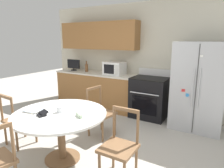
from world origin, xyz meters
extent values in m
plane|color=#B2ADA3|center=(0.00, 0.00, 0.00)|extent=(14.00, 14.00, 0.00)
cube|color=beige|center=(0.00, 2.65, 1.30)|extent=(5.20, 0.10, 2.60)
cube|color=#936033|center=(-1.10, 2.43, 1.84)|extent=(2.19, 0.34, 0.68)
cube|color=#936033|center=(-1.10, 2.29, 0.43)|extent=(2.19, 0.62, 0.86)
cube|color=beige|center=(-1.10, 2.29, 0.88)|extent=(2.21, 0.64, 0.03)
cube|color=#B2B5BA|center=(1.41, 2.21, 0.86)|extent=(0.95, 0.74, 1.71)
cube|color=#333333|center=(1.41, 1.83, 0.86)|extent=(0.01, 0.01, 1.64)
cylinder|color=silver|center=(1.36, 1.82, 0.90)|extent=(0.02, 0.02, 0.72)
cylinder|color=silver|center=(1.46, 1.82, 0.90)|extent=(0.02, 0.02, 0.72)
cube|color=#338CD8|center=(1.28, 1.83, 0.75)|extent=(0.06, 0.02, 0.05)
cube|color=red|center=(1.20, 1.83, 0.83)|extent=(0.06, 0.02, 0.05)
cube|color=white|center=(1.45, 1.83, 1.47)|extent=(0.05, 0.02, 0.04)
cube|color=#338CD8|center=(1.27, 1.83, 0.73)|extent=(0.04, 0.01, 0.03)
cube|color=black|center=(0.40, 2.26, 0.45)|extent=(0.78, 0.64, 0.90)
cube|color=black|center=(0.40, 1.94, 0.36)|extent=(0.56, 0.01, 0.40)
cylinder|color=silver|center=(0.40, 1.91, 0.63)|extent=(0.64, 0.02, 0.02)
cube|color=black|center=(0.40, 2.26, 0.91)|extent=(0.78, 0.64, 0.02)
cube|color=white|center=(0.40, 2.55, 1.00)|extent=(0.78, 0.06, 0.16)
cube|color=white|center=(-0.54, 2.29, 1.06)|extent=(0.48, 0.39, 0.31)
cube|color=black|center=(-0.58, 2.09, 1.06)|extent=(0.28, 0.01, 0.22)
cube|color=silver|center=(-0.37, 2.09, 1.06)|extent=(0.10, 0.01, 0.23)
cylinder|color=black|center=(-1.85, 2.28, 0.91)|extent=(0.16, 0.16, 0.02)
cylinder|color=black|center=(-1.85, 2.28, 0.94)|extent=(0.03, 0.03, 0.04)
cube|color=black|center=(-1.85, 2.28, 1.08)|extent=(0.40, 0.05, 0.25)
cylinder|color=brown|center=(-1.40, 2.29, 1.00)|extent=(0.08, 0.08, 0.20)
cylinder|color=brown|center=(-1.40, 2.29, 1.14)|extent=(0.03, 0.03, 0.08)
cylinder|color=#262626|center=(-1.40, 2.29, 1.19)|extent=(0.03, 0.03, 0.01)
cylinder|color=white|center=(-0.12, 0.00, 0.72)|extent=(1.33, 1.33, 0.03)
cylinder|color=brown|center=(-0.12, 0.00, 0.36)|extent=(0.11, 0.11, 0.68)
cylinder|color=brown|center=(-0.12, 0.00, 0.01)|extent=(0.52, 0.52, 0.03)
cube|color=brown|center=(-1.05, -0.02, 0.43)|extent=(0.45, 0.45, 0.04)
cylinder|color=brown|center=(-1.21, 0.16, 0.21)|extent=(0.04, 0.04, 0.41)
cylinder|color=brown|center=(-0.86, 0.13, 0.21)|extent=(0.04, 0.04, 0.41)
cylinder|color=brown|center=(-1.23, -0.18, 0.21)|extent=(0.04, 0.04, 0.41)
cylinder|color=brown|center=(-0.89, -0.21, 0.21)|extent=(0.04, 0.04, 0.41)
cylinder|color=brown|center=(-1.23, -0.20, 0.68)|extent=(0.04, 0.04, 0.45)
cylinder|color=brown|center=(-0.89, -0.23, 0.68)|extent=(0.04, 0.04, 0.45)
cube|color=brown|center=(-1.06, -0.21, 0.88)|extent=(0.35, 0.06, 0.04)
cube|color=brown|center=(-0.02, 0.93, 0.43)|extent=(0.48, 0.48, 0.04)
cylinder|color=brown|center=(0.18, 1.07, 0.21)|extent=(0.04, 0.04, 0.41)
cylinder|color=brown|center=(0.12, 0.73, 0.21)|extent=(0.04, 0.04, 0.41)
cylinder|color=brown|center=(-0.16, 1.13, 0.21)|extent=(0.04, 0.04, 0.41)
cylinder|color=brown|center=(-0.22, 0.79, 0.21)|extent=(0.04, 0.04, 0.41)
cylinder|color=brown|center=(-0.18, 1.13, 0.68)|extent=(0.04, 0.04, 0.45)
cylinder|color=brown|center=(-0.23, 0.79, 0.68)|extent=(0.04, 0.04, 0.45)
cube|color=brown|center=(-0.21, 0.96, 0.88)|extent=(0.09, 0.35, 0.04)
cube|color=brown|center=(0.81, 0.04, 0.43)|extent=(0.42, 0.42, 0.04)
cylinder|color=brown|center=(0.64, -0.13, 0.21)|extent=(0.04, 0.04, 0.41)
cylinder|color=brown|center=(0.99, 0.22, 0.21)|extent=(0.04, 0.04, 0.41)
cylinder|color=brown|center=(0.64, 0.21, 0.21)|extent=(0.04, 0.04, 0.41)
cylinder|color=brown|center=(0.99, 0.23, 0.68)|extent=(0.04, 0.04, 0.45)
cylinder|color=brown|center=(0.64, 0.23, 0.68)|extent=(0.04, 0.04, 0.45)
cube|color=brown|center=(0.81, 0.23, 0.88)|extent=(0.34, 0.04, 0.04)
cylinder|color=brown|center=(-0.39, -0.72, 0.21)|extent=(0.04, 0.04, 0.41)
cylinder|color=brown|center=(-0.04, -0.78, 0.68)|extent=(0.04, 0.04, 0.45)
cylinder|color=silver|center=(-0.13, 0.02, 0.78)|extent=(0.09, 0.09, 0.09)
cylinder|color=beige|center=(-0.13, 0.02, 0.76)|extent=(0.08, 0.08, 0.05)
cylinder|color=beige|center=(0.22, 0.02, 0.76)|extent=(0.16, 0.12, 0.05)
cube|color=black|center=(-0.24, -0.21, 0.75)|extent=(0.14, 0.12, 0.03)
cube|color=black|center=(-0.24, -0.19, 0.77)|extent=(0.14, 0.13, 0.06)
cube|color=white|center=(-0.50, -0.10, 0.74)|extent=(0.23, 0.31, 0.01)
cube|color=beige|center=(-0.50, -0.10, 0.74)|extent=(0.23, 0.31, 0.01)
cube|color=silver|center=(-0.50, -0.10, 0.75)|extent=(0.26, 0.32, 0.01)
camera|label=1|loc=(1.89, -1.93, 1.76)|focal=32.00mm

